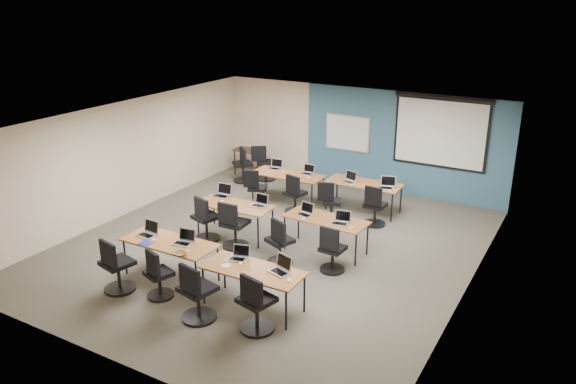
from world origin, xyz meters
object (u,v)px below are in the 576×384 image
Objects in this scene: laptop_2 at (239,256)px; laptop_9 at (308,171)px; training_table_front_left at (170,244)px; laptop_7 at (341,221)px; laptop_0 at (148,232)px; task_chair_9 at (294,197)px; training_table_mid_right at (326,221)px; training_table_mid_left at (234,207)px; task_chair_0 at (116,270)px; training_table_back_left at (288,176)px; projector_screen at (441,128)px; training_table_back_right at (364,185)px; laptop_3 at (281,268)px; task_chair_4 at (205,222)px; task_chair_2 at (196,296)px; task_chair_3 at (256,307)px; whiteboard at (347,133)px; task_chair_10 at (330,204)px; task_chair_6 at (280,245)px; spare_chair_a at (264,166)px; task_chair_1 at (158,278)px; laptop_6 at (305,212)px; spare_chair_b at (243,168)px; utility_table at (249,153)px; task_chair_8 at (256,191)px; training_table_front_right at (253,272)px; task_chair_7 at (332,253)px; laptop_4 at (222,193)px; task_chair_5 at (234,229)px; laptop_8 at (275,166)px; laptop_10 at (350,179)px; laptop_1 at (184,240)px; laptop_5 at (260,203)px; task_chair_11 at (374,209)px.

laptop_9 is (-1.19, 4.79, -0.00)m from laptop_2.
laptop_7 is at bearing 44.44° from training_table_front_left.
training_table_front_left is 0.56m from laptop_0.
training_table_mid_right is at bearing -31.04° from task_chair_9.
laptop_2 is 2.45m from laptop_7.
training_table_mid_left is 1.63× the size of task_chair_0.
projector_screen is at bearing 29.88° from training_table_back_left.
training_table_back_left is 1.02× the size of training_table_back_right.
training_table_front_left and training_table_back_right have the same top height.
laptop_3 is 3.27m from task_chair_4.
task_chair_3 is (1.00, 0.21, -0.01)m from task_chair_2.
training_table_back_right is at bearing 98.16° from training_table_mid_right.
whiteboard is at bearing 68.34° from training_table_back_left.
task_chair_9 is 0.95m from task_chair_10.
laptop_0 is 2.52m from task_chair_6.
laptop_0 is at bearing -106.54° from training_table_mid_left.
spare_chair_a is (-3.92, 3.38, -0.37)m from laptop_7.
task_chair_3 is at bearing -54.53° from task_chair_9.
laptop_3 is 4.10m from task_chair_10.
task_chair_1 is 2.22m from laptop_3.
laptop_6 is 0.31× the size of spare_chair_b.
task_chair_8 is at bearing -54.16° from utility_table.
training_table_front_right is 5.04m from training_table_back_right.
task_chair_4 reaches higher than laptop_6.
laptop_6 reaches higher than task_chair_7.
task_chair_5 is (0.87, -0.83, -0.37)m from laptop_4.
task_chair_3 reaches higher than training_table_mid_right.
task_chair_2 reaches higher than laptop_8.
whiteboard is 5.02m from task_chair_5.
laptop_2 is (-1.62, -6.46, -1.10)m from projector_screen.
whiteboard is 4.59m from laptop_7.
task_chair_6 is 3.62m from laptop_9.
laptop_4 is at bearing -103.96° from training_table_back_left.
task_chair_7 is 4.45m from laptop_8.
projector_screen reaches higher than laptop_8.
task_chair_4 is 1.04× the size of task_chair_9.
projector_screen reaches higher than laptop_4.
task_chair_5 is 3.13× the size of laptop_10.
task_chair_4 is 4.24m from spare_chair_a.
spare_chair_a is at bearing 86.10° from spare_chair_b.
task_chair_10 is (-1.02, 1.63, -0.40)m from laptop_7.
laptop_1 is 0.89m from task_chair_1.
task_chair_2 is at bearing -113.29° from task_chair_10.
laptop_1 is 2.29m from laptop_5.
task_chair_2 is 5.20m from task_chair_8.
laptop_4 reaches higher than laptop_2.
laptop_0 is at bearing -122.04° from task_chair_11.
laptop_0 is at bearing -162.51° from laptop_3.
laptop_9 is at bearing 96.73° from laptop_5.
laptop_0 reaches higher than task_chair_10.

